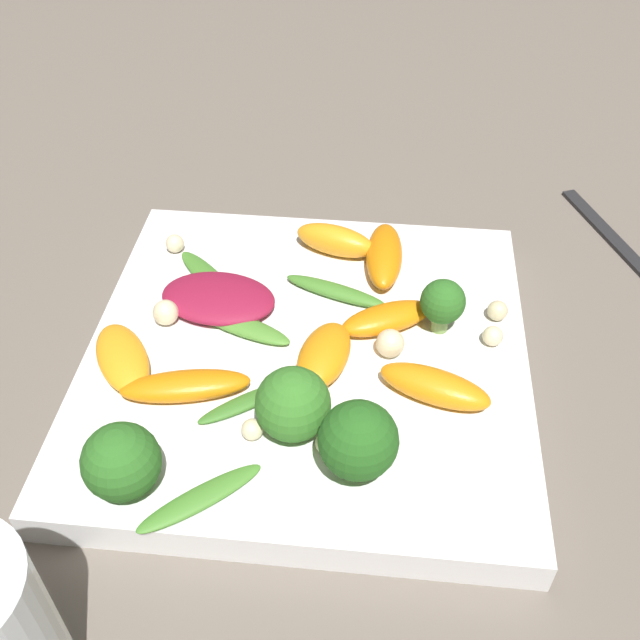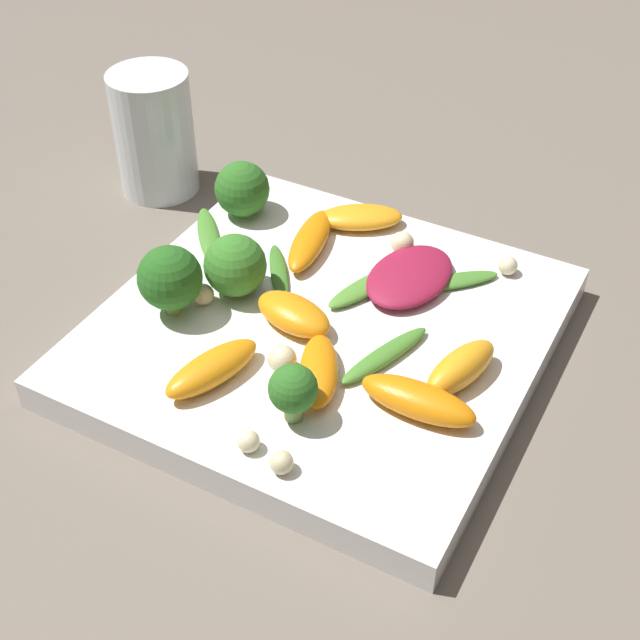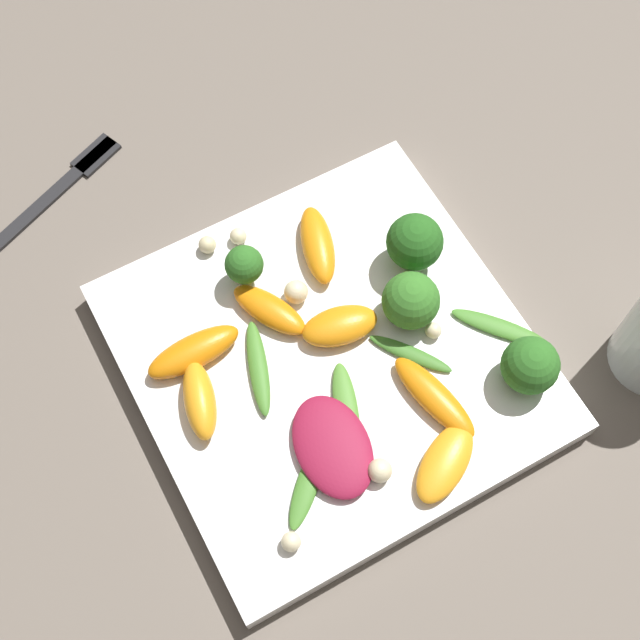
# 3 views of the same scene
# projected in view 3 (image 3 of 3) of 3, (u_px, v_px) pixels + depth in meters

# --- Properties ---
(ground_plane) EXTENTS (2.40, 2.40, 0.00)m
(ground_plane) POSITION_uv_depth(u_px,v_px,m) (330.00, 365.00, 0.67)
(ground_plane) COLOR #6B6056
(plate) EXTENTS (0.28, 0.28, 0.02)m
(plate) POSITION_uv_depth(u_px,v_px,m) (330.00, 359.00, 0.66)
(plate) COLOR white
(plate) RESTS_ON ground_plane
(fork) EXTENTS (0.08, 0.17, 0.01)m
(fork) POSITION_uv_depth(u_px,v_px,m) (52.00, 193.00, 0.73)
(fork) COLOR #262628
(fork) RESTS_ON ground_plane
(radicchio_leaf_0) EXTENTS (0.08, 0.06, 0.01)m
(radicchio_leaf_0) POSITION_uv_depth(u_px,v_px,m) (333.00, 446.00, 0.61)
(radicchio_leaf_0) COLOR maroon
(radicchio_leaf_0) RESTS_ON plate
(orange_segment_0) EXTENTS (0.07, 0.05, 0.02)m
(orange_segment_0) POSITION_uv_depth(u_px,v_px,m) (269.00, 310.00, 0.65)
(orange_segment_0) COLOR orange
(orange_segment_0) RESTS_ON plate
(orange_segment_1) EXTENTS (0.06, 0.04, 0.02)m
(orange_segment_1) POSITION_uv_depth(u_px,v_px,m) (200.00, 400.00, 0.62)
(orange_segment_1) COLOR orange
(orange_segment_1) RESTS_ON plate
(orange_segment_2) EXTENTS (0.08, 0.04, 0.01)m
(orange_segment_2) POSITION_uv_depth(u_px,v_px,m) (434.00, 397.00, 0.62)
(orange_segment_2) COLOR orange
(orange_segment_2) RESTS_ON plate
(orange_segment_3) EXTENTS (0.04, 0.06, 0.02)m
(orange_segment_3) POSITION_uv_depth(u_px,v_px,m) (340.00, 326.00, 0.65)
(orange_segment_3) COLOR orange
(orange_segment_3) RESTS_ON plate
(orange_segment_4) EXTENTS (0.06, 0.07, 0.01)m
(orange_segment_4) POSITION_uv_depth(u_px,v_px,m) (445.00, 463.00, 0.60)
(orange_segment_4) COLOR orange
(orange_segment_4) RESTS_ON plate
(orange_segment_5) EXTENTS (0.03, 0.07, 0.02)m
(orange_segment_5) POSITION_uv_depth(u_px,v_px,m) (194.00, 352.00, 0.64)
(orange_segment_5) COLOR orange
(orange_segment_5) RESTS_ON plate
(orange_segment_6) EXTENTS (0.07, 0.04, 0.02)m
(orange_segment_6) POSITION_uv_depth(u_px,v_px,m) (318.00, 245.00, 0.67)
(orange_segment_6) COLOR orange
(orange_segment_6) RESTS_ON plate
(broccoli_floret_0) EXTENTS (0.04, 0.04, 0.04)m
(broccoli_floret_0) POSITION_uv_depth(u_px,v_px,m) (530.00, 366.00, 0.62)
(broccoli_floret_0) COLOR #84AD5B
(broccoli_floret_0) RESTS_ON plate
(broccoli_floret_1) EXTENTS (0.03, 0.03, 0.04)m
(broccoli_floret_1) POSITION_uv_depth(u_px,v_px,m) (244.00, 265.00, 0.65)
(broccoli_floret_1) COLOR #7A9E51
(broccoli_floret_1) RESTS_ON plate
(broccoli_floret_2) EXTENTS (0.04, 0.04, 0.04)m
(broccoli_floret_2) POSITION_uv_depth(u_px,v_px,m) (410.00, 300.00, 0.64)
(broccoli_floret_2) COLOR #7A9E51
(broccoli_floret_2) RESTS_ON plate
(broccoli_floret_3) EXTENTS (0.04, 0.04, 0.05)m
(broccoli_floret_3) POSITION_uv_depth(u_px,v_px,m) (415.00, 242.00, 0.65)
(broccoli_floret_3) COLOR #7A9E51
(broccoli_floret_3) RESTS_ON plate
(arugula_sprig_0) EXTENTS (0.06, 0.06, 0.01)m
(arugula_sprig_0) POSITION_uv_depth(u_px,v_px,m) (308.00, 484.00, 0.60)
(arugula_sprig_0) COLOR #47842D
(arugula_sprig_0) RESTS_ON plate
(arugula_sprig_1) EXTENTS (0.07, 0.06, 0.01)m
(arugula_sprig_1) POSITION_uv_depth(u_px,v_px,m) (499.00, 327.00, 0.65)
(arugula_sprig_1) COLOR #47842D
(arugula_sprig_1) RESTS_ON plate
(arugula_sprig_2) EXTENTS (0.06, 0.05, 0.01)m
(arugula_sprig_2) POSITION_uv_depth(u_px,v_px,m) (410.00, 354.00, 0.64)
(arugula_sprig_2) COLOR #3D7528
(arugula_sprig_2) RESTS_ON plate
(arugula_sprig_3) EXTENTS (0.07, 0.04, 0.01)m
(arugula_sprig_3) POSITION_uv_depth(u_px,v_px,m) (258.00, 368.00, 0.64)
(arugula_sprig_3) COLOR #47842D
(arugula_sprig_3) RESTS_ON plate
(arugula_sprig_4) EXTENTS (0.07, 0.04, 0.01)m
(arugula_sprig_4) POSITION_uv_depth(u_px,v_px,m) (346.00, 411.00, 0.62)
(arugula_sprig_4) COLOR #518E33
(arugula_sprig_4) RESTS_ON plate
(macadamia_nut_0) EXTENTS (0.01, 0.01, 0.01)m
(macadamia_nut_0) POSITION_uv_depth(u_px,v_px,m) (291.00, 542.00, 0.58)
(macadamia_nut_0) COLOR beige
(macadamia_nut_0) RESTS_ON plate
(macadamia_nut_1) EXTENTS (0.02, 0.02, 0.02)m
(macadamia_nut_1) POSITION_uv_depth(u_px,v_px,m) (302.00, 289.00, 0.66)
(macadamia_nut_1) COLOR beige
(macadamia_nut_1) RESTS_ON plate
(macadamia_nut_2) EXTENTS (0.01, 0.01, 0.01)m
(macadamia_nut_2) POSITION_uv_depth(u_px,v_px,m) (238.00, 236.00, 0.68)
(macadamia_nut_2) COLOR beige
(macadamia_nut_2) RESTS_ON plate
(macadamia_nut_3) EXTENTS (0.02, 0.02, 0.02)m
(macadamia_nut_3) POSITION_uv_depth(u_px,v_px,m) (380.00, 471.00, 0.60)
(macadamia_nut_3) COLOR beige
(macadamia_nut_3) RESTS_ON plate
(macadamia_nut_4) EXTENTS (0.01, 0.01, 0.01)m
(macadamia_nut_4) POSITION_uv_depth(u_px,v_px,m) (433.00, 330.00, 0.65)
(macadamia_nut_4) COLOR beige
(macadamia_nut_4) RESTS_ON plate
(macadamia_nut_5) EXTENTS (0.01, 0.01, 0.01)m
(macadamia_nut_5) POSITION_uv_depth(u_px,v_px,m) (409.00, 280.00, 0.66)
(macadamia_nut_5) COLOR beige
(macadamia_nut_5) RESTS_ON plate
(macadamia_nut_6) EXTENTS (0.01, 0.01, 0.01)m
(macadamia_nut_6) POSITION_uv_depth(u_px,v_px,m) (207.00, 245.00, 0.68)
(macadamia_nut_6) COLOR beige
(macadamia_nut_6) RESTS_ON plate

